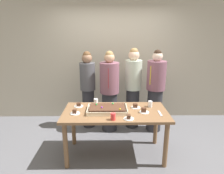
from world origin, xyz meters
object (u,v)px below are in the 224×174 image
object	(u,v)px
person_green_shirt_behind	(110,91)
person_serving_front	(88,88)
drink_cup_middle	(113,117)
person_striped_tie_right	(155,91)
plated_slice_center_front	(79,105)
plated_slice_near_left	(144,111)
drink_cup_far_end	(150,104)
person_far_right_suit	(133,87)
sheet_cake	(107,109)
plated_slice_near_right	(75,112)
cake_server_utensil	(160,113)
party_table	(115,117)
drink_cup_nearest	(96,102)
plated_slice_far_right	(129,118)
plated_slice_far_left	(135,106)

from	to	relation	value
person_green_shirt_behind	person_serving_front	bearing A→B (deg)	-108.08
drink_cup_middle	person_striped_tie_right	xyz separation A→B (m)	(0.86, 1.16, 0.02)
plated_slice_center_front	person_striped_tie_right	distance (m)	1.56
drink_cup_middle	person_green_shirt_behind	xyz separation A→B (m)	(-0.05, 1.18, 0.01)
plated_slice_near_left	plated_slice_center_front	world-z (taller)	plated_slice_near_left
drink_cup_far_end	person_far_right_suit	bearing A→B (deg)	102.74
sheet_cake	person_green_shirt_behind	bearing A→B (deg)	87.56
plated_slice_near_right	drink_cup_far_end	distance (m)	1.22
plated_slice_near_right	person_green_shirt_behind	distance (m)	1.09
cake_server_utensil	plated_slice_near_right	bearing A→B (deg)	179.25
person_serving_front	person_far_right_suit	distance (m)	0.92
drink_cup_middle	plated_slice_near_left	bearing A→B (deg)	27.67
cake_server_utensil	person_green_shirt_behind	distance (m)	1.24
cake_server_utensil	person_striped_tie_right	distance (m)	0.97
plated_slice_near_right	person_striped_tie_right	xyz separation A→B (m)	(1.43, 0.94, 0.05)
sheet_cake	plated_slice_center_front	distance (m)	0.52
drink_cup_far_end	person_striped_tie_right	size ratio (longest dim) A/B	0.06
party_table	plated_slice_center_front	xyz separation A→B (m)	(-0.60, 0.20, 0.12)
plated_slice_center_front	drink_cup_nearest	world-z (taller)	drink_cup_nearest
drink_cup_middle	person_striped_tie_right	size ratio (longest dim) A/B	0.06
plated_slice_far_right	person_serving_front	bearing A→B (deg)	118.25
sheet_cake	person_green_shirt_behind	world-z (taller)	person_green_shirt_behind
person_green_shirt_behind	cake_server_utensil	bearing A→B (deg)	40.58
person_striped_tie_right	plated_slice_far_left	bearing A→B (deg)	13.97
plated_slice_center_front	drink_cup_middle	xyz separation A→B (m)	(0.56, -0.52, 0.03)
party_table	drink_cup_middle	distance (m)	0.35
plated_slice_near_left	drink_cup_middle	world-z (taller)	drink_cup_middle
plated_slice_center_front	drink_cup_far_end	distance (m)	1.18
sheet_cake	plated_slice_near_left	world-z (taller)	sheet_cake
drink_cup_nearest	cake_server_utensil	distance (m)	1.08
plated_slice_near_right	person_striped_tie_right	world-z (taller)	person_striped_tie_right
person_serving_front	plated_slice_near_right	bearing A→B (deg)	-25.84
plated_slice_far_left	drink_cup_middle	xyz separation A→B (m)	(-0.37, -0.44, 0.03)
plated_slice_far_left	person_far_right_suit	distance (m)	0.88
plated_slice_near_right	person_green_shirt_behind	bearing A→B (deg)	61.12
party_table	sheet_cake	xyz separation A→B (m)	(-0.13, 0.00, 0.14)
plated_slice_near_right	drink_cup_far_end	size ratio (longest dim) A/B	1.50
person_striped_tie_right	plated_slice_far_right	bearing A→B (deg)	19.05
plated_slice_far_right	drink_cup_nearest	bearing A→B (deg)	130.12
cake_server_utensil	plated_slice_near_left	bearing A→B (deg)	169.14
plated_slice_far_left	person_striped_tie_right	xyz separation A→B (m)	(0.49, 0.71, 0.05)
plated_slice_near_left	person_far_right_suit	bearing A→B (deg)	92.46
party_table	drink_cup_nearest	size ratio (longest dim) A/B	16.27
plated_slice_near_right	person_serving_front	xyz separation A→B (m)	(0.08, 1.12, 0.05)
plated_slice_far_left	cake_server_utensil	size ratio (longest dim) A/B	0.75
person_striped_tie_right	drink_cup_far_end	bearing A→B (deg)	28.66
drink_cup_nearest	drink_cup_middle	world-z (taller)	same
plated_slice_near_right	plated_slice_near_left	bearing A→B (deg)	1.55
party_table	person_striped_tie_right	xyz separation A→B (m)	(0.82, 0.84, 0.18)
plated_slice_near_right	drink_cup_middle	distance (m)	0.62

